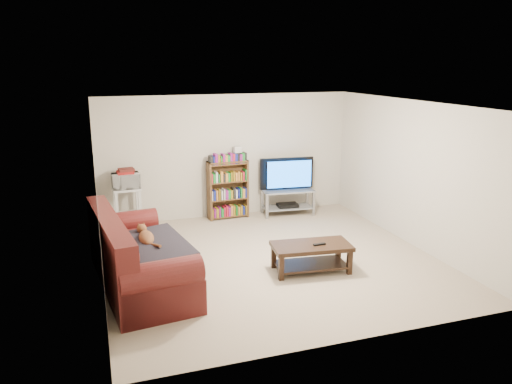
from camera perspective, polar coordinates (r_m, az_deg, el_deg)
name	(u,v)px	position (r m, az deg, el deg)	size (l,w,h in m)	color
floor	(270,259)	(7.87, 1.62, -7.71)	(5.00, 5.00, 0.00)	#BFAA8E
ceiling	(271,104)	(7.31, 1.76, 9.98)	(5.00, 5.00, 0.00)	white
wall_back	(227,156)	(9.83, -3.30, 4.12)	(5.00, 5.00, 0.00)	beige
wall_front	(352,239)	(5.32, 10.96, -5.34)	(5.00, 5.00, 0.00)	beige
wall_left	(97,199)	(7.07, -17.73, -0.76)	(5.00, 5.00, 0.00)	beige
wall_right	(412,174)	(8.66, 17.44, 2.01)	(5.00, 5.00, 0.00)	beige
sofa	(134,262)	(7.06, -13.75, -7.76)	(1.32, 2.51, 1.03)	#571816
blanket	(150,247)	(6.86, -11.98, -6.20)	(0.93, 1.20, 0.10)	black
cat	(146,238)	(7.04, -12.43, -5.16)	(0.26, 0.66, 0.20)	brown
coffee_table	(311,252)	(7.40, 6.33, -6.87)	(1.20, 0.70, 0.42)	black
remote	(319,244)	(7.34, 7.26, -5.94)	(0.19, 0.05, 0.02)	black
tv_stand	(288,198)	(10.05, 3.65, -0.66)	(1.06, 0.55, 0.51)	#999EA3
television	(288,174)	(9.93, 3.69, 2.03)	(1.10, 0.15, 0.63)	black
dvd_player	(288,205)	(10.09, 3.63, -1.51)	(0.41, 0.29, 0.06)	black
bookshelf	(228,189)	(9.76, -3.23, 0.39)	(0.81, 0.29, 1.15)	#51351C
shelf_clutter	(232,155)	(9.66, -2.77, 4.26)	(0.59, 0.21, 0.28)	silver
microwave_stand	(127,203)	(9.39, -14.49, -1.22)	(0.51, 0.39, 0.78)	silver
microwave	(126,181)	(9.29, -14.66, 1.25)	(0.48, 0.33, 0.27)	silver
game_boxes	(125,172)	(9.25, -14.72, 2.20)	(0.29, 0.25, 0.05)	maroon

